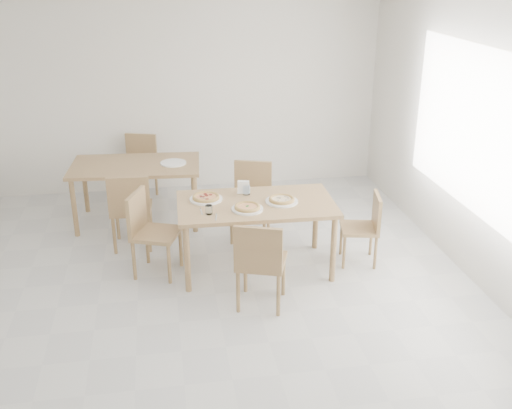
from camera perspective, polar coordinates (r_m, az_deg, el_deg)
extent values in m
plane|color=beige|center=(5.57, -7.35, -11.06)|extent=(7.00, 7.00, 0.00)
plane|color=silver|center=(8.32, -9.00, 10.70)|extent=(6.00, 0.00, 6.00)
plane|color=silver|center=(5.82, 22.92, 4.10)|extent=(0.00, 7.00, 7.00)
cube|color=white|center=(6.02, 21.44, 5.91)|extent=(1.60, 0.02, 3.20)
cube|color=tan|center=(6.10, 0.00, 0.02)|extent=(1.62, 0.95, 0.04)
cylinder|color=tan|center=(5.86, -6.57, -5.17)|extent=(0.06, 0.06, 0.71)
cylinder|color=tan|center=(6.05, 7.37, -4.27)|extent=(0.06, 0.06, 0.71)
cylinder|color=tan|center=(6.55, -6.80, -2.09)|extent=(0.06, 0.06, 0.71)
cylinder|color=tan|center=(6.72, 5.70, -1.38)|extent=(0.06, 0.06, 0.71)
cube|color=#A08050|center=(5.58, 0.52, -5.44)|extent=(0.55, 0.55, 0.04)
cube|color=#A08050|center=(5.30, 0.19, -4.24)|extent=(0.43, 0.18, 0.42)
cylinder|color=#A08050|center=(5.83, 2.63, -6.76)|extent=(0.04, 0.04, 0.43)
cylinder|color=#A08050|center=(5.88, -1.02, -6.47)|extent=(0.04, 0.04, 0.43)
cylinder|color=#A08050|center=(5.51, 2.14, -8.63)|extent=(0.04, 0.04, 0.43)
cylinder|color=#A08050|center=(5.56, -1.72, -8.31)|extent=(0.04, 0.04, 0.43)
cube|color=#A08050|center=(6.88, -0.54, 0.17)|extent=(0.55, 0.55, 0.04)
cube|color=#A08050|center=(6.98, -0.29, 2.53)|extent=(0.43, 0.18, 0.42)
cylinder|color=#A08050|center=(6.83, -2.34, -2.15)|extent=(0.04, 0.04, 0.43)
cylinder|color=#A08050|center=(6.78, 0.79, -2.35)|extent=(0.04, 0.04, 0.43)
cylinder|color=#A08050|center=(7.17, -1.78, -0.92)|extent=(0.04, 0.04, 0.43)
cylinder|color=#A08050|center=(7.12, 1.20, -1.10)|extent=(0.04, 0.04, 0.43)
cube|color=#A08050|center=(6.20, -9.46, -2.77)|extent=(0.56, 0.56, 0.04)
cube|color=#A08050|center=(6.18, -11.32, -0.68)|extent=(0.19, 0.42, 0.42)
cylinder|color=#A08050|center=(6.09, -8.27, -5.65)|extent=(0.04, 0.04, 0.43)
cylinder|color=#A08050|center=(6.40, -7.18, -4.12)|extent=(0.04, 0.04, 0.43)
cylinder|color=#A08050|center=(6.21, -11.55, -5.28)|extent=(0.04, 0.04, 0.43)
cylinder|color=#A08050|center=(6.52, -10.32, -3.79)|extent=(0.04, 0.04, 0.43)
cube|color=#A08050|center=(6.46, 9.79, -2.27)|extent=(0.45, 0.45, 0.04)
cube|color=#A08050|center=(6.41, 11.44, -0.65)|extent=(0.11, 0.38, 0.36)
cylinder|color=#A08050|center=(6.67, 8.11, -3.26)|extent=(0.03, 0.03, 0.37)
cylinder|color=#A08050|center=(6.38, 8.39, -4.54)|extent=(0.03, 0.03, 0.37)
cylinder|color=#A08050|center=(6.72, 10.90, -3.28)|extent=(0.03, 0.03, 0.37)
cylinder|color=#A08050|center=(6.43, 11.30, -4.55)|extent=(0.03, 0.03, 0.37)
cylinder|color=white|center=(5.91, -0.83, -0.43)|extent=(0.31, 0.31, 0.02)
cylinder|color=white|center=(6.10, 2.46, 0.31)|extent=(0.33, 0.33, 0.02)
cylinder|color=white|center=(6.17, -4.78, 0.52)|extent=(0.34, 0.34, 0.02)
cylinder|color=tan|center=(5.90, -0.83, -0.29)|extent=(0.34, 0.34, 0.01)
torus|color=tan|center=(5.90, -0.83, -0.20)|extent=(0.34, 0.34, 0.03)
cylinder|color=#C15522|center=(5.90, -0.83, -0.21)|extent=(0.26, 0.26, 0.01)
ellipsoid|color=#16631C|center=(5.90, -0.84, -0.15)|extent=(0.05, 0.05, 0.01)
cylinder|color=tan|center=(6.09, 2.46, 0.44)|extent=(0.30, 0.30, 0.01)
torus|color=tan|center=(6.09, 2.46, 0.52)|extent=(0.30, 0.30, 0.03)
cylinder|color=beige|center=(6.09, 2.46, 0.51)|extent=(0.23, 0.23, 0.01)
cylinder|color=tan|center=(6.17, -4.79, 0.65)|extent=(0.36, 0.36, 0.01)
torus|color=tan|center=(6.16, -4.79, 0.74)|extent=(0.36, 0.36, 0.03)
cylinder|color=#C15522|center=(6.16, -4.79, 0.73)|extent=(0.28, 0.28, 0.01)
cylinder|color=white|center=(6.28, -0.92, 1.40)|extent=(0.08, 0.08, 0.10)
cylinder|color=white|center=(5.82, -4.51, -0.50)|extent=(0.07, 0.07, 0.09)
cube|color=silver|center=(6.31, -1.21, 1.07)|extent=(0.14, 0.09, 0.01)
cube|color=white|center=(6.28, -1.22, 1.69)|extent=(0.13, 0.07, 0.13)
cube|color=silver|center=(5.89, -5.23, -0.67)|extent=(0.02, 0.18, 0.01)
cube|color=silver|center=(5.75, -3.82, -1.21)|extent=(0.04, 0.17, 0.01)
cube|color=#A08050|center=(7.39, -11.42, 3.64)|extent=(1.60, 0.99, 0.04)
cylinder|color=#A08050|center=(7.29, -16.92, -0.34)|extent=(0.06, 0.06, 0.71)
cylinder|color=#A08050|center=(7.13, -5.89, 0.05)|extent=(0.06, 0.06, 0.71)
cylinder|color=#A08050|center=(7.96, -15.97, 1.71)|extent=(0.06, 0.06, 0.71)
cylinder|color=#A08050|center=(7.81, -5.87, 2.10)|extent=(0.06, 0.06, 0.71)
cube|color=#A08050|center=(6.85, -11.79, -0.37)|extent=(0.47, 0.47, 0.04)
cube|color=#A08050|center=(6.58, -12.07, 0.82)|extent=(0.45, 0.06, 0.42)
cylinder|color=#A08050|center=(7.10, -9.99, -1.48)|extent=(0.04, 0.04, 0.43)
cylinder|color=#A08050|center=(7.14, -13.05, -1.61)|extent=(0.04, 0.04, 0.43)
cylinder|color=#A08050|center=(6.75, -10.14, -2.79)|extent=(0.04, 0.04, 0.43)
cylinder|color=#A08050|center=(6.79, -13.35, -2.92)|extent=(0.04, 0.04, 0.43)
cube|color=#A08050|center=(8.19, -11.18, 3.38)|extent=(0.54, 0.54, 0.04)
cube|color=#A08050|center=(8.30, -10.87, 5.27)|extent=(0.42, 0.17, 0.41)
cylinder|color=#A08050|center=(8.17, -12.69, 1.48)|extent=(0.04, 0.04, 0.42)
cylinder|color=#A08050|center=(8.05, -10.24, 1.36)|extent=(0.04, 0.04, 0.42)
cylinder|color=#A08050|center=(8.49, -11.84, 2.36)|extent=(0.04, 0.04, 0.42)
cylinder|color=#A08050|center=(8.38, -9.48, 2.26)|extent=(0.04, 0.04, 0.42)
cylinder|color=white|center=(7.32, -7.88, 3.95)|extent=(0.31, 0.31, 0.02)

